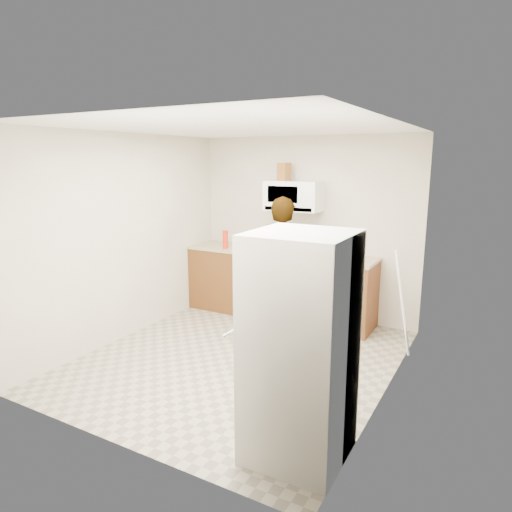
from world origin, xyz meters
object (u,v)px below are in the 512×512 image
Objects in this scene: saucepan at (281,244)px; person at (282,265)px; fridge at (300,348)px; kettle at (340,250)px; gas_range at (288,285)px; microwave at (294,196)px.

person is at bearing -62.56° from saucepan.
kettle is at bearing 102.62° from fridge.
saucepan is at bearing -69.23° from person.
person reaches higher than gas_range.
saucepan is at bearing 176.00° from microwave.
gas_range is at bearing -90.00° from microwave.
fridge is (1.22, -2.21, -0.02)m from person.
saucepan is at bearing 143.71° from gas_range.
gas_range is at bearing 115.85° from fridge.
person is at bearing -74.91° from gas_range.
saucepan is at bearing 117.78° from fridge.
saucepan is (-0.19, 0.14, 0.54)m from gas_range.
gas_range is 0.87m from kettle.
kettle is at bearing 3.02° from microwave.
gas_range is 0.66× the size of fridge.
microwave is at bearing 90.00° from gas_range.
person is (0.13, -0.60, -0.83)m from microwave.
gas_range is at bearing -36.29° from saucepan.
microwave reaches higher than gas_range.
person is at bearing -78.00° from microwave.
microwave is 3.24m from fridge.
saucepan is (-0.32, 0.62, 0.15)m from person.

